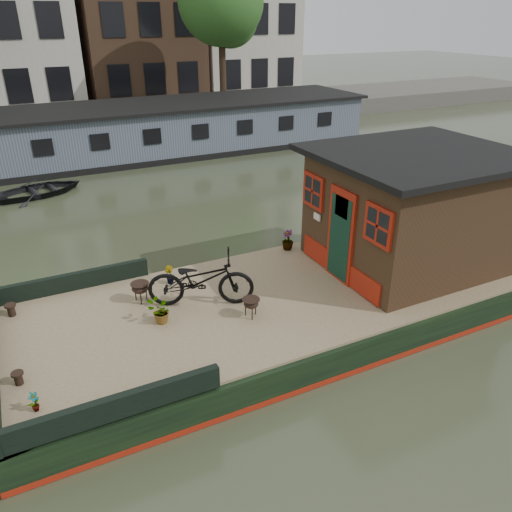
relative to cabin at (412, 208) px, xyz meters
name	(u,v)px	position (x,y,z in m)	size (l,w,h in m)	color
ground	(318,310)	(-2.19, 0.00, -1.88)	(120.00, 120.00, 0.00)	#363E27
houseboat_hull	(261,315)	(-3.52, 0.00, -1.60)	(14.01, 4.02, 0.60)	black
houseboat_deck	(320,284)	(-2.19, 0.00, -1.25)	(11.80, 3.80, 0.05)	#9B835F
bow_bulwark	(51,342)	(-7.25, 0.00, -1.05)	(3.00, 4.00, 0.35)	black
cabin	(412,208)	(0.00, 0.00, 0.00)	(4.00, 3.50, 2.42)	black
bicycle	(201,280)	(-4.60, 0.30, -0.72)	(0.67, 1.93, 1.01)	black
potted_plant_b	(169,275)	(-4.89, 1.33, -1.04)	(0.20, 0.16, 0.37)	brown
potted_plant_c	(160,312)	(-5.47, 0.02, -1.00)	(0.40, 0.35, 0.45)	#994B2C
potted_plant_d	(288,240)	(-1.99, 1.68, -0.99)	(0.26, 0.26, 0.47)	maroon
potted_plant_e	(34,402)	(-7.61, -1.31, -1.07)	(0.17, 0.11, 0.32)	#A56A30
brazier_front	(251,308)	(-3.97, -0.49, -1.05)	(0.33, 0.33, 0.36)	black
brazier_rear	(141,292)	(-5.59, 0.88, -1.03)	(0.36, 0.36, 0.39)	black
bollard_port	(11,310)	(-7.79, 1.44, -1.12)	(0.20, 0.20, 0.22)	black
bollard_stbd	(18,378)	(-7.79, -0.61, -1.13)	(0.18, 0.18, 0.20)	black
dinghy	(39,186)	(-6.63, 10.37, -1.59)	(2.01, 2.82, 0.58)	black
far_houseboat	(140,132)	(-2.19, 14.00, -0.91)	(20.40, 4.40, 2.11)	slate
quay	(109,119)	(-2.19, 20.50, -1.43)	(60.00, 6.00, 0.90)	#47443F
tree_right	(223,5)	(3.96, 19.07, 4.02)	(4.40, 4.40, 7.40)	#332316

